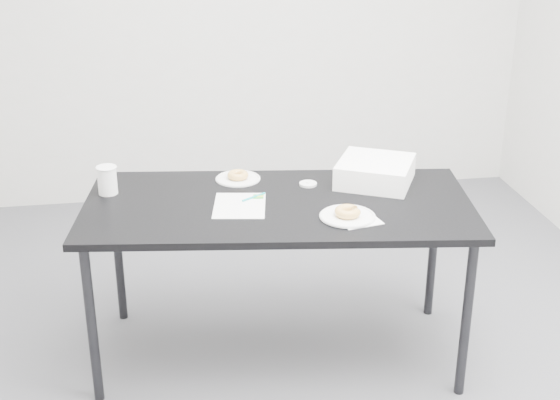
{
  "coord_description": "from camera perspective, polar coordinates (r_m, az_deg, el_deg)",
  "views": [
    {
      "loc": [
        -0.43,
        -2.99,
        2.07
      ],
      "look_at": [
        0.06,
        0.02,
        0.77
      ],
      "focal_mm": 50.0,
      "sensor_mm": 36.0,
      "label": 1
    }
  ],
  "objects": [
    {
      "name": "pen",
      "position": [
        3.37,
        -1.93,
        0.23
      ],
      "size": [
        0.11,
        0.08,
        0.01
      ],
      "primitive_type": "cylinder",
      "rotation": [
        0.0,
        1.57,
        0.59
      ],
      "color": "#0E959A",
      "rests_on": "scorecard"
    },
    {
      "name": "bakery_box",
      "position": [
        3.55,
        6.98,
        2.08
      ],
      "size": [
        0.43,
        0.43,
        0.11
      ],
      "primitive_type": "cube",
      "rotation": [
        0.0,
        0.0,
        -0.47
      ],
      "color": "white",
      "rests_on": "table"
    },
    {
      "name": "floor",
      "position": [
        3.66,
        -0.83,
        -11.43
      ],
      "size": [
        4.0,
        4.0,
        0.0
      ],
      "primitive_type": "plane",
      "color": "#45464A",
      "rests_on": "ground"
    },
    {
      "name": "logo_patch",
      "position": [
        3.38,
        -1.59,
        0.25
      ],
      "size": [
        0.05,
        0.05,
        0.0
      ],
      "primitive_type": "cube",
      "rotation": [
        0.0,
        0.0,
        -0.16
      ],
      "color": "green",
      "rests_on": "scorecard"
    },
    {
      "name": "donut_near",
      "position": [
        3.19,
        4.97,
        -0.85
      ],
      "size": [
        0.12,
        0.12,
        0.04
      ],
      "primitive_type": "torus",
      "rotation": [
        0.0,
        0.0,
        0.07
      ],
      "color": "#BE7D3C",
      "rests_on": "plate_near"
    },
    {
      "name": "napkin",
      "position": [
        3.18,
        5.71,
        -1.41
      ],
      "size": [
        0.19,
        0.19,
        0.0
      ],
      "primitive_type": "cube",
      "rotation": [
        0.0,
        0.0,
        0.21
      ],
      "color": "white",
      "rests_on": "table"
    },
    {
      "name": "cup_lid",
      "position": [
        3.52,
        2.07,
        1.18
      ],
      "size": [
        0.08,
        0.08,
        0.01
      ],
      "primitive_type": "cylinder",
      "color": "silver",
      "rests_on": "table"
    },
    {
      "name": "coffee_cup",
      "position": [
        3.48,
        -12.52,
        1.43
      ],
      "size": [
        0.08,
        0.08,
        0.13
      ],
      "primitive_type": "cylinder",
      "color": "white",
      "rests_on": "table"
    },
    {
      "name": "donut_far",
      "position": [
        3.58,
        -3.1,
        1.84
      ],
      "size": [
        0.13,
        0.13,
        0.03
      ],
      "primitive_type": "torus",
      "rotation": [
        0.0,
        0.0,
        -0.5
      ],
      "color": "#BE7D3C",
      "rests_on": "plate_far"
    },
    {
      "name": "table",
      "position": [
        3.35,
        -0.14,
        -1.08
      ],
      "size": [
        1.75,
        0.99,
        0.76
      ],
      "rotation": [
        0.0,
        0.0,
        -0.13
      ],
      "color": "black",
      "rests_on": "floor"
    },
    {
      "name": "plate_far",
      "position": [
        3.59,
        -3.09,
        1.56
      ],
      "size": [
        0.21,
        0.21,
        0.01
      ],
      "primitive_type": "cylinder",
      "color": "silver",
      "rests_on": "table"
    },
    {
      "name": "plate_near",
      "position": [
        3.2,
        4.96,
        -1.2
      ],
      "size": [
        0.23,
        0.23,
        0.01
      ],
      "primitive_type": "cylinder",
      "color": "silver",
      "rests_on": "napkin"
    },
    {
      "name": "scorecard",
      "position": [
        3.3,
        -2.98,
        -0.41
      ],
      "size": [
        0.26,
        0.31,
        0.0
      ],
      "primitive_type": "cube",
      "rotation": [
        0.0,
        0.0,
        -0.16
      ],
      "color": "white",
      "rests_on": "table"
    }
  ]
}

